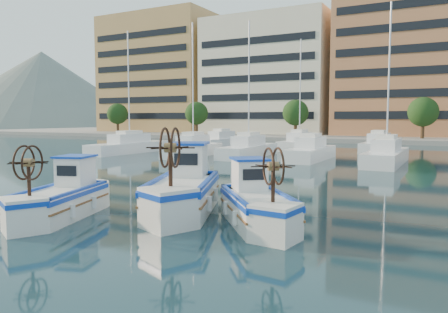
{
  "coord_description": "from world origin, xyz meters",
  "views": [
    {
      "loc": [
        8.36,
        -11.37,
        3.31
      ],
      "look_at": [
        -1.46,
        6.87,
        1.5
      ],
      "focal_mm": 35.0,
      "sensor_mm": 36.0,
      "label": 1
    }
  ],
  "objects": [
    {
      "name": "fishing_boat_b",
      "position": [
        -0.15,
        1.45,
        0.84
      ],
      "size": [
        3.62,
        5.07,
        3.05
      ],
      "rotation": [
        0.0,
        0.0,
        0.39
      ],
      "color": "white",
      "rests_on": "ground"
    },
    {
      "name": "hill_west",
      "position": [
        -140.0,
        110.0,
        0.0
      ],
      "size": [
        180.0,
        180.0,
        60.0
      ],
      "primitive_type": "cone",
      "color": "slate",
      "rests_on": "ground"
    },
    {
      "name": "fishing_boat_a",
      "position": [
        -3.28,
        -1.23,
        0.7
      ],
      "size": [
        2.79,
        4.2,
        2.54
      ],
      "rotation": [
        0.0,
        0.0,
        0.32
      ],
      "color": "white",
      "rests_on": "ground"
    },
    {
      "name": "yacht_marina",
      "position": [
        -3.19,
        27.4,
        0.53
      ],
      "size": [
        38.44,
        22.94,
        11.5
      ],
      "color": "white",
      "rests_on": "ground"
    },
    {
      "name": "fishing_boat_c",
      "position": [
        2.87,
        0.99,
        0.7
      ],
      "size": [
        3.72,
        4.06,
        2.54
      ],
      "rotation": [
        0.0,
        0.0,
        0.68
      ],
      "color": "white",
      "rests_on": "ground"
    },
    {
      "name": "ground",
      "position": [
        0.0,
        0.0,
        0.0
      ],
      "size": [
        300.0,
        300.0,
        0.0
      ],
      "primitive_type": "plane",
      "color": "#1A3944",
      "rests_on": "ground"
    }
  ]
}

